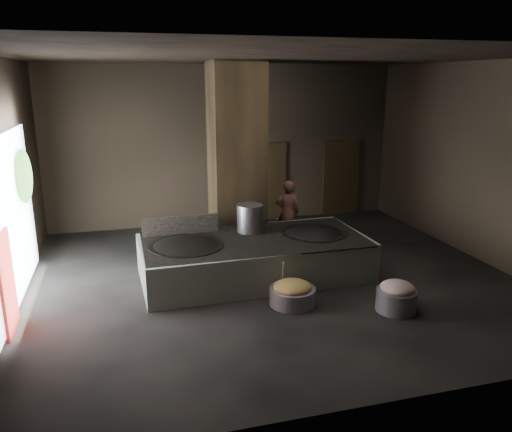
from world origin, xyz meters
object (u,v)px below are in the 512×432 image
object	(u,v)px
wok_left	(186,249)
stock_pot	(250,218)
wok_right	(313,237)
cook	(288,212)
hearth_platform	(254,257)
veg_basin	(292,296)
meat_basin	(396,300)

from	to	relation	value
wok_left	stock_pot	bearing A→B (deg)	21.80
wok_right	cook	bearing A→B (deg)	88.77
hearth_platform	wok_right	distance (m)	1.39
veg_basin	cook	bearing A→B (deg)	72.65
meat_basin	cook	bearing A→B (deg)	99.03
veg_basin	stock_pot	bearing A→B (deg)	97.26
wok_left	wok_right	bearing A→B (deg)	2.05
wok_right	cook	world-z (taller)	cook
hearth_platform	wok_right	xyz separation A→B (m)	(1.35, 0.05, 0.34)
cook	hearth_platform	bearing A→B (deg)	62.63
wok_right	cook	xyz separation A→B (m)	(0.04, 1.83, 0.07)
wok_right	wok_left	bearing A→B (deg)	-177.95
wok_right	veg_basin	xyz separation A→B (m)	(-1.03, -1.60, -0.59)
wok_right	stock_pot	world-z (taller)	stock_pot
stock_pot	meat_basin	bearing A→B (deg)	-54.91
hearth_platform	wok_left	bearing A→B (deg)	-179.89
hearth_platform	stock_pot	bearing A→B (deg)	82.94
hearth_platform	stock_pot	distance (m)	0.91
hearth_platform	veg_basin	xyz separation A→B (m)	(0.32, -1.55, -0.25)
wok_left	meat_basin	bearing A→B (deg)	-32.74
wok_left	cook	distance (m)	3.44
hearth_platform	wok_right	size ratio (longest dim) A/B	3.41
wok_right	veg_basin	bearing A→B (deg)	-122.84
stock_pot	meat_basin	xyz separation A→B (m)	(2.00, -2.85, -0.93)
stock_pot	veg_basin	distance (m)	2.33
cook	veg_basin	size ratio (longest dim) A/B	1.90
veg_basin	meat_basin	distance (m)	1.89
wok_left	veg_basin	world-z (taller)	wok_left
wok_left	veg_basin	bearing A→B (deg)	-40.32
cook	stock_pot	bearing A→B (deg)	53.91
hearth_platform	meat_basin	xyz separation A→B (m)	(2.05, -2.30, -0.21)
cook	veg_basin	distance (m)	3.66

